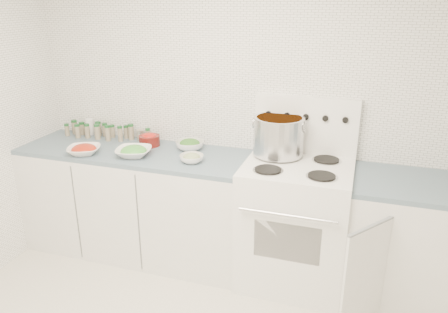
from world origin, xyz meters
TOP-DOWN VIEW (x-y plane):
  - room_walls at (0.00, 0.00)m, footprint 3.54×3.04m
  - counter_left at (-0.82, 1.19)m, footprint 1.85×0.62m
  - stove at (0.48, 1.19)m, footprint 0.76×0.70m
  - counter_right at (1.30, 1.19)m, footprint 0.89×0.95m
  - stock_pot at (0.30, 1.33)m, footprint 0.39×0.37m
  - bowl_tomato at (-1.15, 0.99)m, footprint 0.32×0.32m
  - bowl_snowpea at (-0.76, 1.07)m, footprint 0.32×0.32m
  - bowl_broccoli at (-0.41, 1.35)m, footprint 0.26×0.26m
  - bowl_zucchini at (-0.29, 1.09)m, footprint 0.20×0.20m
  - bowl_pepper at (-0.76, 1.34)m, footprint 0.17×0.17m
  - salt_canister at (-1.40, 1.45)m, footprint 0.09×0.09m
  - tin_can at (-0.90, 1.45)m, footprint 0.08×0.08m
  - spice_cluster at (-1.25, 1.40)m, footprint 0.79×0.16m

SIDE VIEW (x-z plane):
  - counter_right at x=1.30m, z-range 0.00..0.90m
  - counter_left at x=-0.82m, z-range 0.00..0.90m
  - stove at x=0.48m, z-range -0.18..1.18m
  - bowl_zucchini at x=-0.29m, z-range 0.90..0.97m
  - bowl_tomato at x=-1.15m, z-range 0.89..0.98m
  - bowl_snowpea at x=-0.76m, z-range 0.89..0.98m
  - bowl_broccoli at x=-0.41m, z-range 0.90..0.99m
  - tin_can at x=-0.90m, z-range 0.90..0.99m
  - bowl_pepper at x=-0.76m, z-range 0.90..1.01m
  - spice_cluster at x=-1.25m, z-range 0.89..1.03m
  - salt_canister at x=-1.40m, z-range 0.90..1.04m
  - stock_pot at x=0.30m, z-range 0.96..1.24m
  - room_walls at x=0.00m, z-range 0.30..2.82m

